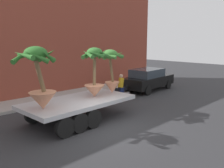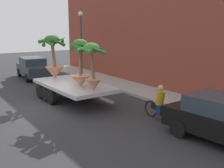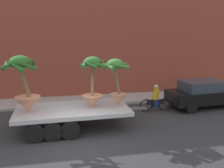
{
  "view_description": "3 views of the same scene",
  "coord_description": "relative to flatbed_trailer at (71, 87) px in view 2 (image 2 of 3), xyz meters",
  "views": [
    {
      "loc": [
        -6.69,
        -6.92,
        3.67
      ],
      "look_at": [
        2.56,
        2.38,
        1.26
      ],
      "focal_mm": 39.03,
      "sensor_mm": 36.0,
      "label": 1
    },
    {
      "loc": [
        12.43,
        -4.5,
        3.89
      ],
      "look_at": [
        2.67,
        2.19,
        1.4
      ],
      "focal_mm": 43.84,
      "sensor_mm": 36.0,
      "label": 2
    },
    {
      "loc": [
        -0.63,
        -9.42,
        4.43
      ],
      "look_at": [
        1.65,
        1.97,
        1.96
      ],
      "focal_mm": 40.63,
      "sensor_mm": 36.0,
      "label": 3
    }
  ],
  "objects": [
    {
      "name": "flatbed_trailer",
      "position": [
        0.0,
        0.0,
        0.0
      ],
      "size": [
        6.1,
        2.66,
        0.98
      ],
      "color": "#B7BABF",
      "rests_on": "ground"
    },
    {
      "name": "potted_palm_front",
      "position": [
        1.16,
        -0.04,
        1.33
      ],
      "size": [
        1.25,
        1.38,
        2.32
      ],
      "color": "tan",
      "rests_on": "flatbed_trailer"
    },
    {
      "name": "sidewalk",
      "position": [
        0.46,
        4.39,
        -0.68
      ],
      "size": [
        24.0,
        2.2,
        0.15
      ],
      "primitive_type": "cube",
      "color": "#A39E99",
      "rests_on": "ground"
    },
    {
      "name": "trailing_car",
      "position": [
        -7.54,
        0.49,
        0.07
      ],
      "size": [
        4.17,
        2.08,
        1.58
      ],
      "color": "#2D333D",
      "rests_on": "ground"
    },
    {
      "name": "cyclist",
      "position": [
        4.88,
        1.73,
        -0.09
      ],
      "size": [
        1.84,
        0.35,
        1.54
      ],
      "color": "black",
      "rests_on": "ground"
    },
    {
      "name": "potted_palm_rear",
      "position": [
        -1.75,
        -0.2,
        1.4
      ],
      "size": [
        1.68,
        1.65,
        2.45
      ],
      "color": "tan",
      "rests_on": "flatbed_trailer"
    },
    {
      "name": "building_facade",
      "position": [
        0.46,
        6.09,
        2.85
      ],
      "size": [
        24.0,
        1.2,
        7.21
      ],
      "primitive_type": "cube",
      "color": "brown",
      "rests_on": "ground"
    },
    {
      "name": "ground_plane",
      "position": [
        0.46,
        -1.71,
        -0.76
      ],
      "size": [
        60.0,
        60.0,
        0.0
      ],
      "primitive_type": "plane",
      "color": "#2D2D30"
    },
    {
      "name": "street_lamp",
      "position": [
        -5.54,
        3.59,
        2.47
      ],
      "size": [
        0.36,
        0.36,
        4.83
      ],
      "color": "#383D42",
      "rests_on": "sidewalk"
    },
    {
      "name": "potted_palm_middle",
      "position": [
        2.25,
        -0.02,
        1.46
      ],
      "size": [
        1.32,
        1.33,
        2.2
      ],
      "color": "tan",
      "rests_on": "flatbed_trailer"
    }
  ]
}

